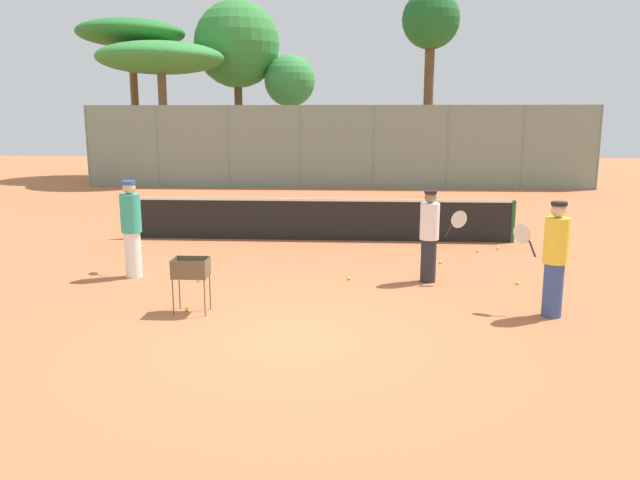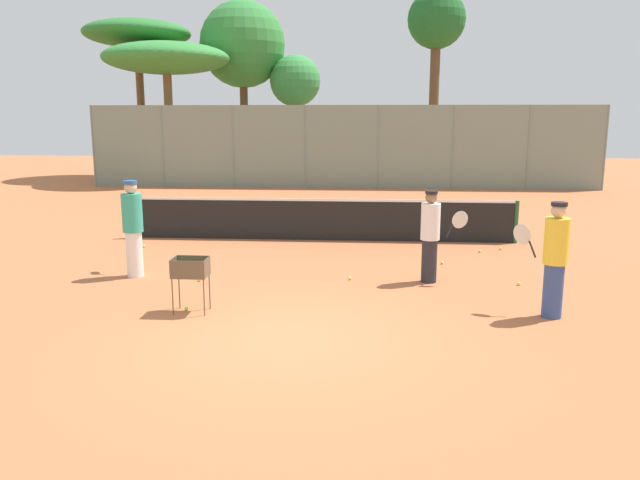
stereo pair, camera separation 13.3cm
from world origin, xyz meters
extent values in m
plane|color=#B7663D|center=(0.00, 0.00, 0.00)|extent=(80.00, 80.00, 0.00)
cylinder|color=#26592D|center=(-4.85, 7.24, 0.54)|extent=(0.10, 0.10, 1.07)
cylinder|color=#26592D|center=(4.85, 7.24, 0.54)|extent=(0.10, 0.10, 1.07)
cube|color=black|center=(0.00, 7.24, 0.51)|extent=(9.70, 0.01, 1.01)
cube|color=white|center=(0.00, 7.24, 1.04)|extent=(9.70, 0.02, 0.06)
cylinder|color=gray|center=(-11.16, 18.99, 1.80)|extent=(0.08, 0.08, 3.59)
cylinder|color=gray|center=(-7.97, 18.99, 1.80)|extent=(0.08, 0.08, 3.59)
cylinder|color=gray|center=(-4.78, 18.99, 1.80)|extent=(0.08, 0.08, 3.59)
cylinder|color=gray|center=(-1.59, 18.99, 1.80)|extent=(0.08, 0.08, 3.59)
cylinder|color=gray|center=(1.59, 18.99, 1.80)|extent=(0.08, 0.08, 3.59)
cylinder|color=gray|center=(4.78, 18.99, 1.80)|extent=(0.08, 0.08, 3.59)
cylinder|color=gray|center=(7.97, 18.99, 1.80)|extent=(0.08, 0.08, 3.59)
cylinder|color=gray|center=(11.16, 18.99, 1.80)|extent=(0.08, 0.08, 3.59)
cube|color=gray|center=(0.00, 18.99, 1.80)|extent=(22.33, 0.01, 3.59)
cylinder|color=brown|center=(-5.28, 24.19, 2.70)|extent=(0.41, 0.41, 5.40)
sphere|color=#338438|center=(-5.28, 24.19, 6.70)|extent=(4.33, 4.33, 4.33)
cylinder|color=brown|center=(-8.35, 21.27, 2.52)|extent=(0.41, 0.41, 5.05)
ellipsoid|color=#338438|center=(-8.35, 21.27, 5.78)|extent=(5.91, 5.91, 1.48)
cylinder|color=brown|center=(-2.58, 23.94, 2.05)|extent=(0.38, 0.38, 4.10)
sphere|color=#388E42|center=(-2.58, 23.94, 4.87)|extent=(2.58, 2.58, 2.58)
cylinder|color=brown|center=(-10.47, 23.43, 3.26)|extent=(0.39, 0.39, 6.52)
ellipsoid|color=#28722D|center=(-10.47, 23.43, 7.18)|extent=(5.32, 5.32, 1.33)
cylinder|color=brown|center=(4.44, 24.26, 3.48)|extent=(0.49, 0.49, 6.95)
sphere|color=#1E6028|center=(4.44, 24.26, 7.81)|extent=(2.87, 2.87, 2.87)
cylinder|color=white|center=(-3.45, 3.32, 0.45)|extent=(0.32, 0.32, 0.90)
cylinder|color=teal|center=(-3.45, 3.32, 1.28)|extent=(0.39, 0.39, 0.75)
sphere|color=#DBB28C|center=(-3.45, 3.32, 1.77)|extent=(0.24, 0.24, 0.24)
cylinder|color=#2659B2|center=(-3.45, 3.32, 1.88)|extent=(0.26, 0.26, 0.06)
cylinder|color=black|center=(-3.62, 3.66, 1.09)|extent=(0.09, 0.14, 0.27)
ellipsoid|color=silver|center=(-3.70, 3.82, 1.31)|extent=(0.20, 0.37, 0.43)
cylinder|color=#26262D|center=(2.33, 3.32, 0.42)|extent=(0.29, 0.29, 0.83)
cylinder|color=white|center=(2.33, 3.32, 1.18)|extent=(0.36, 0.36, 0.69)
sphere|color=#8C6647|center=(2.33, 3.32, 1.64)|extent=(0.23, 0.23, 0.23)
cylinder|color=black|center=(2.33, 3.32, 1.73)|extent=(0.24, 0.24, 0.06)
cylinder|color=black|center=(2.69, 3.30, 1.00)|extent=(0.15, 0.04, 0.27)
ellipsoid|color=silver|center=(2.87, 3.28, 1.22)|extent=(0.40, 0.05, 0.43)
cylinder|color=#334C8C|center=(4.07, 1.31, 0.43)|extent=(0.31, 0.31, 0.87)
cylinder|color=yellow|center=(4.07, 1.31, 1.23)|extent=(0.38, 0.38, 0.72)
sphere|color=#DBB28C|center=(4.07, 1.31, 1.71)|extent=(0.24, 0.24, 0.24)
cylinder|color=black|center=(4.07, 1.31, 1.81)|extent=(0.25, 0.25, 0.06)
cylinder|color=black|center=(3.77, 1.52, 1.05)|extent=(0.14, 0.11, 0.27)
ellipsoid|color=silver|center=(3.61, 1.63, 1.27)|extent=(0.34, 0.26, 0.43)
cylinder|color=brown|center=(-1.95, 0.95, 0.30)|extent=(0.02, 0.02, 0.60)
cylinder|color=brown|center=(-1.44, 0.95, 0.30)|extent=(0.02, 0.02, 0.60)
cylinder|color=brown|center=(-1.95, 1.31, 0.30)|extent=(0.02, 0.02, 0.60)
cylinder|color=brown|center=(-1.44, 1.31, 0.30)|extent=(0.02, 0.02, 0.60)
cube|color=brown|center=(-1.69, 1.13, 0.61)|extent=(0.55, 0.40, 0.01)
cube|color=brown|center=(-1.69, 0.93, 0.75)|extent=(0.55, 0.01, 0.30)
cube|color=brown|center=(-1.69, 1.33, 0.75)|extent=(0.55, 0.01, 0.30)
cube|color=brown|center=(-1.97, 1.13, 0.75)|extent=(0.01, 0.40, 0.30)
cube|color=brown|center=(-1.42, 1.13, 0.75)|extent=(0.01, 0.40, 0.30)
sphere|color=#D1E54C|center=(-1.72, 1.00, 0.70)|extent=(0.07, 0.07, 0.07)
sphere|color=#D1E54C|center=(-1.75, 1.16, 0.65)|extent=(0.07, 0.07, 0.07)
sphere|color=#D1E54C|center=(-1.64, 1.08, 0.70)|extent=(0.07, 0.07, 0.07)
sphere|color=#D1E54C|center=(-1.60, 1.26, 0.65)|extent=(0.07, 0.07, 0.07)
sphere|color=#D1E54C|center=(-1.57, 1.20, 0.65)|extent=(0.07, 0.07, 0.07)
sphere|color=#D1E54C|center=(-1.66, 1.11, 0.65)|extent=(0.07, 0.07, 0.07)
sphere|color=#D1E54C|center=(-1.52, 1.05, 0.65)|extent=(0.07, 0.07, 0.07)
sphere|color=#D1E54C|center=(-1.92, 1.03, 0.70)|extent=(0.07, 0.07, 0.07)
sphere|color=#D1E54C|center=(-1.80, 1.19, 0.03)|extent=(0.07, 0.07, 0.07)
sphere|color=#D1E54C|center=(4.32, 6.37, 0.03)|extent=(0.07, 0.07, 0.07)
sphere|color=#D1E54C|center=(4.00, 3.19, 0.03)|extent=(0.07, 0.07, 0.07)
sphere|color=#D1E54C|center=(-4.26, 6.03, 0.03)|extent=(0.07, 0.07, 0.07)
sphere|color=#D1E54C|center=(0.82, 3.34, 0.03)|extent=(0.07, 0.07, 0.07)
sphere|color=#D1E54C|center=(2.76, 4.79, 0.03)|extent=(0.07, 0.07, 0.07)
sphere|color=#D1E54C|center=(3.77, 6.04, 0.03)|extent=(0.07, 0.07, 0.07)
sphere|color=#D1E54C|center=(-2.08, 3.02, 0.03)|extent=(0.07, 0.07, 0.07)
cube|color=#232328|center=(-1.92, 21.71, 0.45)|extent=(4.20, 1.70, 0.90)
cube|color=#33383D|center=(-2.12, 21.71, 1.25)|extent=(2.20, 1.50, 0.70)
camera|label=1|loc=(0.98, -8.41, 3.14)|focal=35.00mm
camera|label=2|loc=(1.12, -8.41, 3.14)|focal=35.00mm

